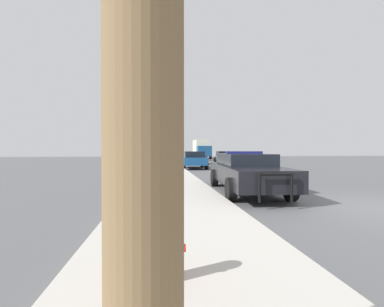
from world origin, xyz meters
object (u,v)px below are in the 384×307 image
object	(u,v)px
car_background_oncoming	(224,157)
tree_sidewalk_far	(160,124)
police_car	(246,171)
car_background_distant	(201,154)
fire_hydrant	(162,246)
traffic_light	(164,127)
box_truck	(201,149)
car_background_midblock	(194,159)
tree_sidewalk_mid	(163,122)

from	to	relation	value
car_background_oncoming	tree_sidewalk_far	bearing A→B (deg)	-39.58
police_car	car_background_distant	size ratio (longest dim) A/B	1.20
fire_hydrant	traffic_light	distance (m)	26.71
police_car	box_truck	distance (m)	36.02
box_truck	car_background_midblock	bearing A→B (deg)	79.80
tree_sidewalk_far	tree_sidewalk_mid	bearing A→B (deg)	-88.46
car_background_oncoming	box_truck	bearing A→B (deg)	-87.03
fire_hydrant	car_background_oncoming	distance (m)	25.86
car_background_oncoming	tree_sidewalk_far	xyz separation A→B (m)	(-7.03, 6.65, 4.22)
fire_hydrant	tree_sidewalk_mid	world-z (taller)	tree_sidewalk_mid
car_background_oncoming	traffic_light	bearing A→B (deg)	-9.80
box_truck	police_car	bearing A→B (deg)	83.81
traffic_light	fire_hydrant	bearing A→B (deg)	-91.19
box_truck	tree_sidewalk_mid	xyz separation A→B (m)	(-7.05, -19.24, 2.49)
box_truck	tree_sidewalk_far	xyz separation A→B (m)	(-7.29, -10.37, 3.19)
fire_hydrant	box_truck	xyz separation A→B (m)	(7.36, 41.89, 1.26)
traffic_light	car_background_midblock	world-z (taller)	traffic_light
police_car	car_background_oncoming	world-z (taller)	police_car
traffic_light	tree_sidewalk_far	world-z (taller)	tree_sidewalk_far
car_background_midblock	tree_sidewalk_far	bearing A→B (deg)	103.69
car_background_oncoming	tree_sidewalk_mid	xyz separation A→B (m)	(-6.79, -2.22, 3.52)
police_car	car_background_oncoming	bearing A→B (deg)	-98.44
tree_sidewalk_far	fire_hydrant	bearing A→B (deg)	-90.13
fire_hydrant	tree_sidewalk_far	distance (m)	31.83
car_background_midblock	tree_sidewalk_far	world-z (taller)	tree_sidewalk_far
fire_hydrant	box_truck	world-z (taller)	box_truck
car_background_distant	tree_sidewalk_far	distance (m)	15.89
tree_sidewalk_mid	car_background_distant	bearing A→B (deg)	71.55
car_background_midblock	box_truck	world-z (taller)	box_truck
car_background_midblock	traffic_light	bearing A→B (deg)	107.14
police_car	car_background_midblock	world-z (taller)	police_car
car_background_midblock	tree_sidewalk_mid	bearing A→B (deg)	120.55
car_background_oncoming	car_background_midblock	bearing A→B (deg)	61.39
tree_sidewalk_far	police_car	bearing A→B (deg)	-83.32
fire_hydrant	car_background_distant	bearing A→B (deg)	80.25
tree_sidewalk_far	car_background_distant	bearing A→B (deg)	60.13
traffic_light	car_background_midblock	distance (m)	9.32
traffic_light	car_background_oncoming	size ratio (longest dim) A/B	1.42
car_background_midblock	tree_sidewalk_far	distance (m)	14.36
police_car	car_background_distant	world-z (taller)	police_car
police_car	tree_sidewalk_far	size ratio (longest dim) A/B	0.81
tree_sidewalk_far	tree_sidewalk_mid	xyz separation A→B (m)	(0.24, -8.87, -0.70)
police_car	tree_sidewalk_mid	size ratio (longest dim) A/B	0.89
car_background_midblock	car_background_distant	bearing A→B (deg)	81.91
traffic_light	car_background_distant	xyz separation A→B (m)	(7.15, 18.35, -3.38)
car_background_midblock	car_background_oncoming	bearing A→B (deg)	59.92
traffic_light	box_truck	bearing A→B (deg)	66.20
box_truck	tree_sidewalk_mid	world-z (taller)	tree_sidewalk_mid
car_background_distant	car_background_oncoming	size ratio (longest dim) A/B	1.11
box_truck	car_background_distant	bearing A→B (deg)	-96.05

